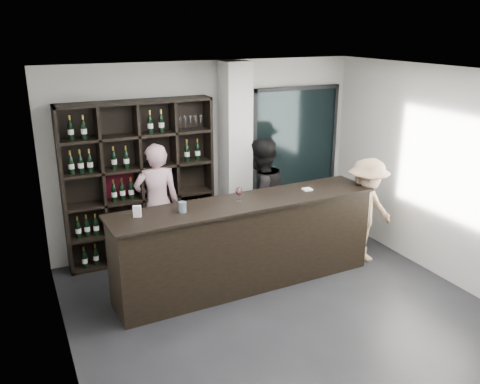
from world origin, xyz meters
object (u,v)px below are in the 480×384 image
wine_shelf (140,183)px  taster_pink (157,203)px  tasting_counter (247,243)px  taster_black (260,200)px  customer (366,211)px

wine_shelf → taster_pink: 0.39m
wine_shelf → tasting_counter: (1.06, -1.42, -0.59)m
tasting_counter → taster_pink: taster_pink is taller
wine_shelf → taster_black: (1.62, -0.72, -0.27)m
customer → taster_pink: bearing=143.7°
customer → tasting_counter: bearing=166.9°
taster_black → wine_shelf: bearing=-37.3°
wine_shelf → customer: size_ratio=1.50×
taster_black → customer: 1.56m
taster_pink → customer: 3.07m
wine_shelf → taster_pink: (0.20, -0.17, -0.30)m
tasting_counter → wine_shelf: bearing=124.1°
taster_black → taster_pink: bearing=-34.6°
tasting_counter → taster_pink: 1.55m
wine_shelf → tasting_counter: bearing=-53.3°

